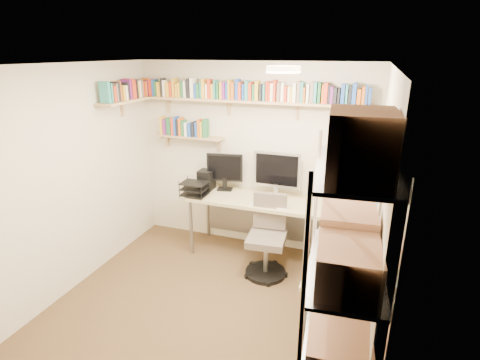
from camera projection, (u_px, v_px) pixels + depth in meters
name	position (u px, v px, depth m)	size (l,w,h in m)	color
ground	(208.00, 302.00, 4.10)	(3.20, 3.20, 0.00)	#4B3520
room_shell	(204.00, 168.00, 3.60)	(3.24, 3.04, 2.52)	beige
wall_shelves	(215.00, 100.00, 4.73)	(3.12, 1.09, 0.80)	tan
corner_desk	(276.00, 210.00, 4.50)	(2.50, 2.08, 1.41)	#C9B782
office_chair	(267.00, 242.00, 4.54)	(0.52, 0.53, 1.00)	black
wire_rack	(346.00, 258.00, 2.19)	(0.53, 0.95, 2.35)	silver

